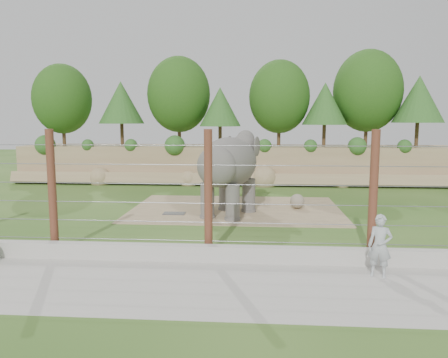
# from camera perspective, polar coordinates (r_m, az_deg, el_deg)

# --- Properties ---
(ground) EXTENTS (90.00, 90.00, 0.00)m
(ground) POSITION_cam_1_polar(r_m,az_deg,el_deg) (18.32, -0.47, -5.80)
(ground) COLOR #2E571A
(ground) RESTS_ON ground
(back_embankment) EXTENTS (30.00, 5.52, 8.77)m
(back_embankment) POSITION_cam_1_polar(r_m,az_deg,el_deg) (30.44, 2.63, 7.08)
(back_embankment) COLOR #987D57
(back_embankment) RESTS_ON ground
(dirt_patch) EXTENTS (10.00, 7.00, 0.02)m
(dirt_patch) POSITION_cam_1_polar(r_m,az_deg,el_deg) (21.20, 1.55, -3.92)
(dirt_patch) COLOR #947D5B
(dirt_patch) RESTS_ON ground
(drain_grate) EXTENTS (1.00, 0.60, 0.03)m
(drain_grate) POSITION_cam_1_polar(r_m,az_deg,el_deg) (20.19, -6.52, -4.48)
(drain_grate) COLOR #262628
(drain_grate) RESTS_ON dirt_patch
(elephant) EXTENTS (3.37, 4.95, 3.69)m
(elephant) POSITION_cam_1_polar(r_m,az_deg,el_deg) (19.60, 0.63, 0.57)
(elephant) COLOR #5D5954
(elephant) RESTS_ON ground
(stone_ball) EXTENTS (0.71, 0.71, 0.71)m
(stone_ball) POSITION_cam_1_polar(r_m,az_deg,el_deg) (21.48, 9.54, -2.88)
(stone_ball) COLOR gray
(stone_ball) RESTS_ON dirt_patch
(retaining_wall) EXTENTS (26.00, 0.35, 0.50)m
(retaining_wall) POSITION_cam_1_polar(r_m,az_deg,el_deg) (13.45, -2.27, -9.69)
(retaining_wall) COLOR #B9B4AB
(retaining_wall) RESTS_ON ground
(walkway) EXTENTS (26.00, 4.00, 0.01)m
(walkway) POSITION_cam_1_polar(r_m,az_deg,el_deg) (11.66, -3.41, -13.75)
(walkway) COLOR #B9B4AB
(walkway) RESTS_ON ground
(barrier_fence) EXTENTS (20.26, 0.26, 4.00)m
(barrier_fence) POSITION_cam_1_polar(r_m,az_deg,el_deg) (13.52, -2.06, -1.96)
(barrier_fence) COLOR brown
(barrier_fence) RESTS_ON ground
(zookeeper) EXTENTS (0.74, 0.62, 1.73)m
(zookeeper) POSITION_cam_1_polar(r_m,az_deg,el_deg) (12.72, 19.70, -8.22)
(zookeeper) COLOR silver
(zookeeper) RESTS_ON walkway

